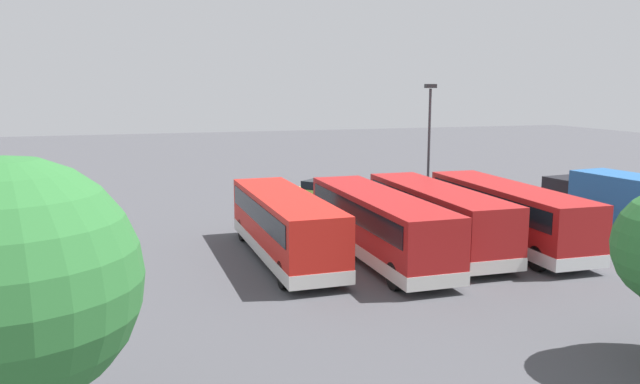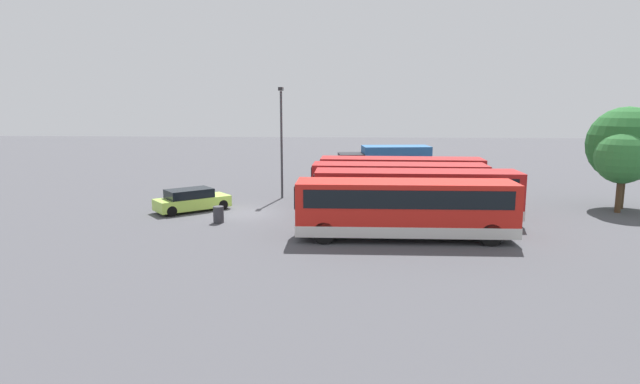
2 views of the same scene
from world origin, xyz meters
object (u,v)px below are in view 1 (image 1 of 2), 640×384
at_px(bus_single_deck_third, 378,223).
at_px(bus_single_deck_fourth, 285,224).
at_px(bus_single_deck_second, 436,215).
at_px(car_hatchback_silver, 326,192).
at_px(box_truck_blue, 613,201).
at_px(lamp_post_tall, 429,138).
at_px(bus_single_deck_near_end, 507,213).
at_px(waste_bin_yellow, 291,205).

bearing_deg(bus_single_deck_third, bus_single_deck_fourth, -14.35).
bearing_deg(bus_single_deck_second, car_hatchback_silver, -84.44).
bearing_deg(box_truck_blue, lamp_post_tall, -48.70).
distance_m(bus_single_deck_fourth, box_truck_blue, 17.86).
xyz_separation_m(bus_single_deck_near_end, lamp_post_tall, (-0.04, -8.43, 2.97)).
bearing_deg(box_truck_blue, bus_single_deck_third, 3.60).
xyz_separation_m(bus_single_deck_fourth, box_truck_blue, (-17.86, 0.17, 0.08)).
distance_m(bus_single_deck_near_end, waste_bin_yellow, 13.66).
xyz_separation_m(bus_single_deck_second, bus_single_deck_third, (3.32, 0.71, 0.00)).
xyz_separation_m(box_truck_blue, car_hatchback_silver, (11.74, -12.93, -1.00)).
bearing_deg(lamp_post_tall, waste_bin_yellow, -18.14).
height_order(bus_single_deck_second, waste_bin_yellow, bus_single_deck_second).
bearing_deg(lamp_post_tall, car_hatchback_silver, -46.37).
distance_m(bus_single_deck_fourth, waste_bin_yellow, 10.75).
height_order(bus_single_deck_fourth, box_truck_blue, box_truck_blue).
distance_m(bus_single_deck_third, box_truck_blue, 13.82).
bearing_deg(bus_single_deck_second, bus_single_deck_fourth, -2.56).
xyz_separation_m(bus_single_deck_near_end, bus_single_deck_third, (6.89, 0.25, 0.00)).
distance_m(bus_single_deck_second, box_truck_blue, 10.47).
distance_m(bus_single_deck_near_end, lamp_post_tall, 8.94).
height_order(bus_single_deck_third, lamp_post_tall, lamp_post_tall).
distance_m(bus_single_deck_near_end, car_hatchback_silver, 14.42).
distance_m(bus_single_deck_second, bus_single_deck_third, 3.40).
xyz_separation_m(bus_single_deck_third, waste_bin_yellow, (1.06, -11.30, -1.15)).
height_order(bus_single_deck_third, waste_bin_yellow, bus_single_deck_third).
relative_size(box_truck_blue, car_hatchback_silver, 1.66).
distance_m(car_hatchback_silver, lamp_post_tall, 8.07).
distance_m(car_hatchback_silver, waste_bin_yellow, 4.00).
bearing_deg(bus_single_deck_fourth, car_hatchback_silver, -115.61).
bearing_deg(lamp_post_tall, bus_single_deck_fourth, 34.80).
xyz_separation_m(bus_single_deck_third, car_hatchback_silver, (-2.05, -13.80, -0.92)).
bearing_deg(car_hatchback_silver, bus_single_deck_fourth, 64.39).
xyz_separation_m(car_hatchback_silver, lamp_post_tall, (-4.88, 5.12, 3.89)).
height_order(bus_single_deck_near_end, waste_bin_yellow, bus_single_deck_near_end).
height_order(lamp_post_tall, waste_bin_yellow, lamp_post_tall).
height_order(bus_single_deck_near_end, lamp_post_tall, lamp_post_tall).
relative_size(bus_single_deck_near_end, car_hatchback_silver, 2.43).
distance_m(box_truck_blue, car_hatchback_silver, 17.50).
bearing_deg(bus_single_deck_second, waste_bin_yellow, -67.52).
height_order(bus_single_deck_third, car_hatchback_silver, bus_single_deck_third).
relative_size(bus_single_deck_second, bus_single_deck_fourth, 1.01).
height_order(bus_single_deck_second, bus_single_deck_fourth, same).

